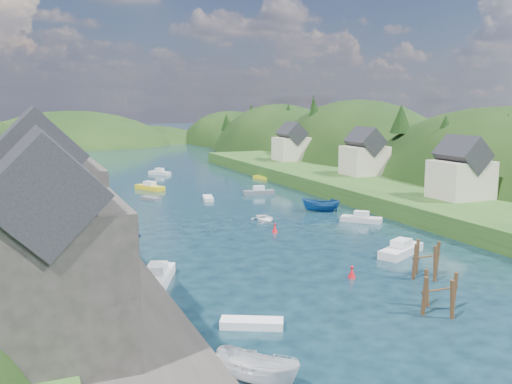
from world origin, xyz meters
name	(u,v)px	position (x,y,z in m)	size (l,w,h in m)	color
ground	(204,197)	(0.00, 50.00, 0.00)	(600.00, 600.00, 0.00)	black
hillside_right	(357,199)	(45.00, 75.00, -7.41)	(36.00, 245.56, 48.00)	black
far_hills	(105,173)	(1.22, 174.01, -10.80)	(103.00, 68.00, 44.00)	black
hill_trees	(175,125)	(-0.77, 64.37, 11.02)	(92.13, 144.15, 12.05)	black
quay_left	(59,250)	(-24.00, 20.00, 1.00)	(12.00, 110.00, 2.00)	#2D2B28
quayside_buildings	(38,215)	(-26.00, 6.39, 7.09)	(8.00, 35.84, 12.90)	#2D2B28
boat_sheds	(30,182)	(-26.00, 39.00, 5.27)	(7.00, 21.00, 7.50)	#2D2D30
terrace_right	(370,189)	(25.00, 40.00, 1.20)	(16.00, 120.00, 2.40)	#234719
right_bank_cottages	(359,155)	(28.00, 48.33, 5.84)	(9.00, 59.24, 8.41)	beige
piling_cluster_near	(439,297)	(0.56, -5.27, 1.16)	(3.26, 3.03, 3.44)	#382314
piling_cluster_far	(426,263)	(5.12, 1.85, 1.28)	(2.88, 2.72, 3.70)	#382314
channel_buoy_near	(352,272)	(-0.89, 4.19, 0.48)	(0.70, 0.70, 1.10)	#B50E17
channel_buoy_far	(275,228)	(0.11, 22.55, 0.48)	(0.70, 0.70, 1.10)	#B50E17
moored_boats	(268,230)	(-1.13, 21.80, 0.57)	(37.37, 96.37, 2.03)	yellow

